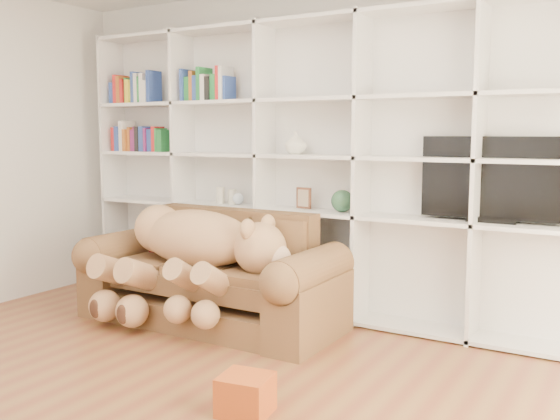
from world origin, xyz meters
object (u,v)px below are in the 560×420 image
Objects in this scene: sofa at (213,281)px; tv at (495,180)px; teddy_bear at (191,250)px; gift_box at (246,395)px.

tv is (1.97, 0.65, 0.83)m from sofa.
sofa is 0.33m from teddy_bear.
sofa is 1.68m from gift_box.
sofa is 2.04× the size of tv.
gift_box is (1.13, -1.22, -0.22)m from sofa.
teddy_bear is 1.47× the size of tv.
gift_box is 2.31m from tv.
sofa is at bearing 132.71° from gift_box.
tv reaches higher than teddy_bear.
gift_box is 0.26× the size of tv.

